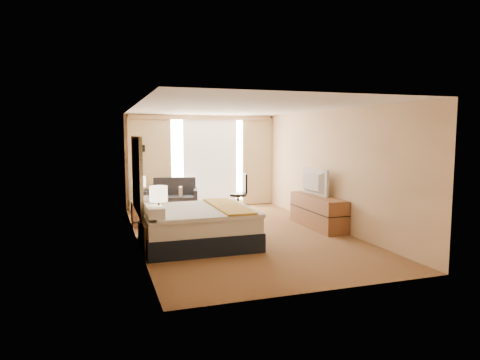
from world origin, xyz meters
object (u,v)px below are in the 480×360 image
object	(u,v)px
nightstand_left	(156,239)
media_dresser	(318,212)
nightstand_right	(142,213)
loveseat	(171,200)
lamp_right	(140,182)
floor_lamp	(142,164)
desk_chair	(240,196)
bed	(197,226)
lamp_left	(158,195)
television	(311,182)

from	to	relation	value
nightstand_left	media_dresser	xyz separation A→B (m)	(3.70, 1.05, 0.07)
nightstand_right	loveseat	world-z (taller)	loveseat
nightstand_right	lamp_right	world-z (taller)	lamp_right
nightstand_right	lamp_right	xyz separation A→B (m)	(-0.03, -0.02, 0.71)
media_dresser	floor_lamp	xyz separation A→B (m)	(-3.50, 3.30, 0.91)
nightstand_right	floor_lamp	bearing A→B (deg)	83.78
nightstand_right	desk_chair	size ratio (longest dim) A/B	0.53
bed	floor_lamp	world-z (taller)	floor_lamp
lamp_left	television	size ratio (longest dim) A/B	0.63
floor_lamp	desk_chair	distance (m)	2.78
nightstand_right	desk_chair	distance (m)	2.66
nightstand_right	lamp_right	size ratio (longest dim) A/B	0.97
nightstand_left	nightstand_right	xyz separation A→B (m)	(0.00, 2.50, 0.00)
media_dresser	loveseat	bearing A→B (deg)	132.31
bed	floor_lamp	distance (m)	4.08
lamp_left	nightstand_left	bearing A→B (deg)	147.49
nightstand_left	bed	bearing A→B (deg)	27.08
nightstand_right	bed	world-z (taller)	bed
loveseat	television	distance (m)	3.96
bed	loveseat	distance (m)	3.68
nightstand_left	floor_lamp	distance (m)	4.46
lamp_right	television	xyz separation A→B (m)	(3.68, -1.19, 0.00)
loveseat	desk_chair	world-z (taller)	desk_chair
media_dresser	bed	world-z (taller)	bed
desk_chair	nightstand_right	bearing A→B (deg)	-157.89
bed	floor_lamp	size ratio (longest dim) A/B	1.14
lamp_left	lamp_right	size ratio (longest dim) A/B	1.13
loveseat	floor_lamp	distance (m)	1.24
media_dresser	bed	distance (m)	2.96
television	nightstand_right	bearing A→B (deg)	68.35
floor_lamp	television	distance (m)	4.62
loveseat	floor_lamp	size ratio (longest dim) A/B	0.87
media_dresser	television	bearing A→B (deg)	101.59
bed	lamp_right	xyz separation A→B (m)	(-0.84, 2.07, 0.63)
floor_lamp	nightstand_right	bearing A→B (deg)	-96.22
media_dresser	lamp_right	world-z (taller)	lamp_right
desk_chair	media_dresser	bearing A→B (deg)	-53.57
desk_chair	floor_lamp	bearing A→B (deg)	161.07
lamp_left	lamp_right	distance (m)	2.52
bed	television	xyz separation A→B (m)	(2.84, 0.88, 0.63)
lamp_right	floor_lamp	bearing A→B (deg)	82.84
nightstand_left	nightstand_right	bearing A→B (deg)	90.00
desk_chair	lamp_right	xyz separation A→B (m)	(-2.60, -0.66, 0.52)
nightstand_left	television	xyz separation A→B (m)	(3.65, 1.29, 0.72)
nightstand_right	desk_chair	xyz separation A→B (m)	(2.57, 0.64, 0.19)
bed	lamp_left	world-z (taller)	lamp_left
media_dresser	floor_lamp	size ratio (longest dim) A/B	1.01
desk_chair	lamp_left	bearing A→B (deg)	-120.31
loveseat	floor_lamp	xyz separation A→B (m)	(-0.73, 0.26, 0.97)
nightstand_right	desk_chair	bearing A→B (deg)	14.02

